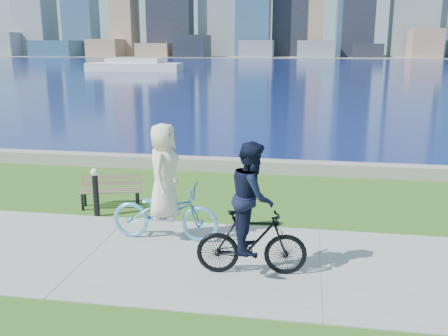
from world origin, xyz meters
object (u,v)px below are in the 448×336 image
(cyclist_woman, at_px, (165,197))
(cyclist_man, at_px, (252,220))
(park_bench, at_px, (111,188))
(bollard_lamp, at_px, (96,189))

(cyclist_woman, height_order, cyclist_man, cyclist_woman)
(park_bench, relative_size, cyclist_woman, 0.65)
(park_bench, relative_size, cyclist_man, 0.66)
(park_bench, relative_size, bollard_lamp, 1.35)
(bollard_lamp, distance_m, cyclist_man, 4.24)
(park_bench, distance_m, cyclist_woman, 2.52)
(park_bench, xyz_separation_m, bollard_lamp, (-0.05, -0.70, 0.18))
(bollard_lamp, xyz_separation_m, cyclist_man, (3.60, -2.21, 0.32))
(bollard_lamp, xyz_separation_m, cyclist_woman, (1.83, -1.03, 0.23))
(cyclist_man, bearing_deg, cyclist_woman, 50.16)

